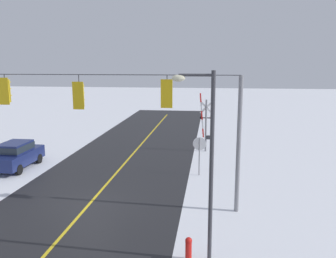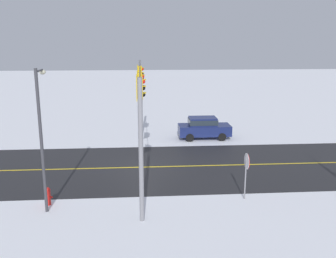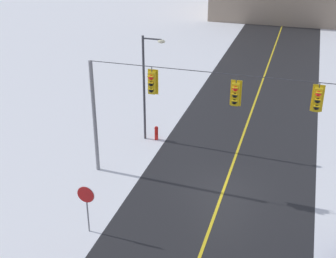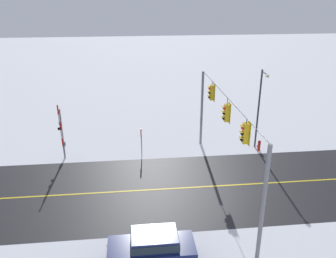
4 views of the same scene
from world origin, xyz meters
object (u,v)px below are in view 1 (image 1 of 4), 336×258
at_px(railroad_crossing, 206,122).
at_px(fire_hydrant, 189,249).
at_px(parked_car_navy, 16,154).
at_px(streetlamp_near, 205,151).
at_px(stop_sign, 199,148).

relative_size(railroad_crossing, fire_hydrant, 5.08).
xyz_separation_m(parked_car_navy, fire_hydrant, (-11.70, 9.43, -0.49)).
bearing_deg(parked_car_navy, railroad_crossing, -153.16).
relative_size(streetlamp_near, fire_hydrant, 7.39).
relative_size(stop_sign, fire_hydrant, 2.67).
bearing_deg(streetlamp_near, fire_hydrant, 9.63).
bearing_deg(stop_sign, railroad_crossing, -92.32).
distance_m(parked_car_navy, streetlamp_near, 15.65).
bearing_deg(fire_hydrant, streetlamp_near, -170.37).
bearing_deg(stop_sign, fire_hydrant, 89.90).
distance_m(railroad_crossing, streetlamp_near, 15.48).
distance_m(stop_sign, streetlamp_near, 9.70).
height_order(stop_sign, railroad_crossing, railroad_crossing).
bearing_deg(streetlamp_near, parked_car_navy, -37.45).
xyz_separation_m(stop_sign, parked_car_navy, (11.71, 0.09, -0.76)).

